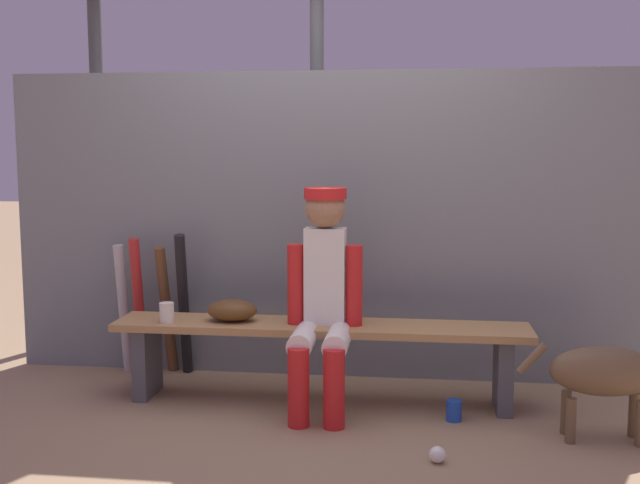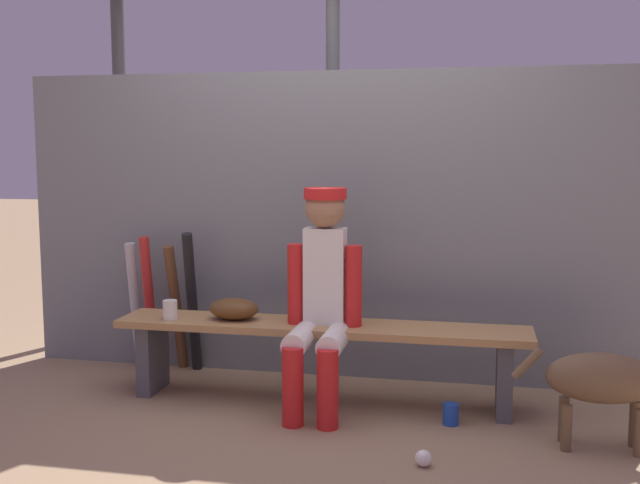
{
  "view_description": "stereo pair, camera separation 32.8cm",
  "coord_description": "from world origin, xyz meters",
  "px_view_note": "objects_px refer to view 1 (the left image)",
  "views": [
    {
      "loc": [
        0.51,
        -4.05,
        1.4
      ],
      "look_at": [
        0.0,
        0.0,
        0.9
      ],
      "focal_mm": 42.71,
      "sensor_mm": 36.0,
      "label": 1
    },
    {
      "loc": [
        0.83,
        -3.99,
        1.4
      ],
      "look_at": [
        0.0,
        0.0,
        0.9
      ],
      "focal_mm": 42.71,
      "sensor_mm": 36.0,
      "label": 2
    }
  ],
  "objects_px": {
    "player_seated": "(323,292)",
    "dog": "(617,373)",
    "cup_on_bench": "(167,313)",
    "dugout_bench": "(320,341)",
    "bat_wood_dark": "(167,310)",
    "baseball": "(437,455)",
    "bat_aluminum_red": "(139,307)",
    "baseball_glove": "(232,310)",
    "bat_aluminum_silver": "(124,309)",
    "bat_aluminum_black": "(184,305)",
    "cup_on_ground": "(454,410)"
  },
  "relations": [
    {
      "from": "bat_aluminum_black",
      "to": "bat_wood_dark",
      "type": "relative_size",
      "value": 1.11
    },
    {
      "from": "baseball_glove",
      "to": "dog",
      "type": "height_order",
      "value": "baseball_glove"
    },
    {
      "from": "player_seated",
      "to": "bat_aluminum_silver",
      "type": "distance_m",
      "value": 1.43
    },
    {
      "from": "bat_wood_dark",
      "to": "dog",
      "type": "bearing_deg",
      "value": -17.44
    },
    {
      "from": "dugout_bench",
      "to": "bat_aluminum_silver",
      "type": "bearing_deg",
      "value": 162.49
    },
    {
      "from": "dugout_bench",
      "to": "player_seated",
      "type": "height_order",
      "value": "player_seated"
    },
    {
      "from": "dugout_bench",
      "to": "bat_aluminum_red",
      "type": "height_order",
      "value": "bat_aluminum_red"
    },
    {
      "from": "baseball_glove",
      "to": "cup_on_bench",
      "type": "height_order",
      "value": "baseball_glove"
    },
    {
      "from": "cup_on_bench",
      "to": "bat_aluminum_black",
      "type": "bearing_deg",
      "value": 95.66
    },
    {
      "from": "bat_aluminum_black",
      "to": "bat_aluminum_red",
      "type": "relative_size",
      "value": 1.05
    },
    {
      "from": "dugout_bench",
      "to": "player_seated",
      "type": "relative_size",
      "value": 1.91
    },
    {
      "from": "bat_wood_dark",
      "to": "cup_on_bench",
      "type": "distance_m",
      "value": 0.52
    },
    {
      "from": "baseball_glove",
      "to": "cup_on_bench",
      "type": "bearing_deg",
      "value": -167.31
    },
    {
      "from": "player_seated",
      "to": "cup_on_bench",
      "type": "distance_m",
      "value": 0.88
    },
    {
      "from": "cup_on_bench",
      "to": "baseball",
      "type": "bearing_deg",
      "value": -24.58
    },
    {
      "from": "player_seated",
      "to": "baseball",
      "type": "height_order",
      "value": "player_seated"
    },
    {
      "from": "cup_on_ground",
      "to": "bat_aluminum_red",
      "type": "bearing_deg",
      "value": 163.43
    },
    {
      "from": "cup_on_bench",
      "to": "baseball_glove",
      "type": "bearing_deg",
      "value": 12.69
    },
    {
      "from": "bat_aluminum_red",
      "to": "dog",
      "type": "relative_size",
      "value": 1.02
    },
    {
      "from": "bat_aluminum_black",
      "to": "cup_on_bench",
      "type": "xyz_separation_m",
      "value": [
        0.04,
        -0.45,
        0.05
      ]
    },
    {
      "from": "bat_aluminum_black",
      "to": "bat_aluminum_red",
      "type": "bearing_deg",
      "value": -177.58
    },
    {
      "from": "dugout_bench",
      "to": "bat_aluminum_black",
      "type": "height_order",
      "value": "bat_aluminum_black"
    },
    {
      "from": "player_seated",
      "to": "bat_wood_dark",
      "type": "height_order",
      "value": "player_seated"
    },
    {
      "from": "bat_aluminum_red",
      "to": "player_seated",
      "type": "bearing_deg",
      "value": -21.27
    },
    {
      "from": "baseball",
      "to": "cup_on_bench",
      "type": "bearing_deg",
      "value": 155.42
    },
    {
      "from": "bat_aluminum_silver",
      "to": "cup_on_bench",
      "type": "xyz_separation_m",
      "value": [
        0.44,
        -0.48,
        0.09
      ]
    },
    {
      "from": "baseball_glove",
      "to": "cup_on_ground",
      "type": "distance_m",
      "value": 1.31
    },
    {
      "from": "bat_aluminum_black",
      "to": "baseball",
      "type": "height_order",
      "value": "bat_aluminum_black"
    },
    {
      "from": "bat_aluminum_black",
      "to": "cup_on_ground",
      "type": "xyz_separation_m",
      "value": [
        1.61,
        -0.57,
        -0.39
      ]
    },
    {
      "from": "bat_aluminum_red",
      "to": "baseball",
      "type": "height_order",
      "value": "bat_aluminum_red"
    },
    {
      "from": "baseball_glove",
      "to": "bat_aluminum_black",
      "type": "height_order",
      "value": "bat_aluminum_black"
    },
    {
      "from": "baseball_glove",
      "to": "bat_aluminum_silver",
      "type": "xyz_separation_m",
      "value": [
        -0.79,
        0.4,
        -0.1
      ]
    },
    {
      "from": "bat_aluminum_black",
      "to": "baseball",
      "type": "bearing_deg",
      "value": -36.54
    },
    {
      "from": "baseball_glove",
      "to": "baseball",
      "type": "bearing_deg",
      "value": -33.85
    },
    {
      "from": "player_seated",
      "to": "dog",
      "type": "xyz_separation_m",
      "value": [
        1.45,
        -0.27,
        -0.31
      ]
    },
    {
      "from": "dog",
      "to": "bat_aluminum_silver",
      "type": "bearing_deg",
      "value": 164.21
    },
    {
      "from": "baseball",
      "to": "cup_on_ground",
      "type": "bearing_deg",
      "value": 79.69
    },
    {
      "from": "dugout_bench",
      "to": "bat_wood_dark",
      "type": "height_order",
      "value": "bat_wood_dark"
    },
    {
      "from": "dugout_bench",
      "to": "bat_aluminum_silver",
      "type": "height_order",
      "value": "bat_aluminum_silver"
    },
    {
      "from": "baseball",
      "to": "bat_aluminum_red",
      "type": "bearing_deg",
      "value": 148.27
    },
    {
      "from": "dog",
      "to": "cup_on_bench",
      "type": "bearing_deg",
      "value": 172.7
    },
    {
      "from": "dugout_bench",
      "to": "dog",
      "type": "distance_m",
      "value": 1.52
    },
    {
      "from": "dugout_bench",
      "to": "bat_wood_dark",
      "type": "xyz_separation_m",
      "value": [
        -1.01,
        0.4,
        0.06
      ]
    },
    {
      "from": "player_seated",
      "to": "bat_aluminum_black",
      "type": "height_order",
      "value": "player_seated"
    },
    {
      "from": "bat_aluminum_red",
      "to": "baseball",
      "type": "xyz_separation_m",
      "value": [
        1.79,
        -1.11,
        -0.39
      ]
    },
    {
      "from": "cup_on_bench",
      "to": "dog",
      "type": "relative_size",
      "value": 0.13
    },
    {
      "from": "bat_aluminum_black",
      "to": "baseball",
      "type": "xyz_separation_m",
      "value": [
        1.51,
        -1.12,
        -0.41
      ]
    },
    {
      "from": "bat_aluminum_silver",
      "to": "player_seated",
      "type": "bearing_deg",
      "value": -21.33
    },
    {
      "from": "bat_wood_dark",
      "to": "baseball",
      "type": "distance_m",
      "value": 2.03
    },
    {
      "from": "dugout_bench",
      "to": "baseball_glove",
      "type": "bearing_deg",
      "value": 180.0
    }
  ]
}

